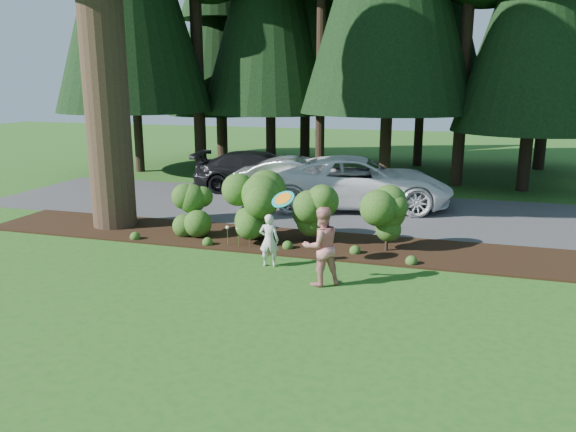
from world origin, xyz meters
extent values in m
plane|color=#215418|center=(0.00, 0.00, 0.00)|extent=(80.00, 80.00, 0.00)
cube|color=black|center=(0.00, 3.25, 0.03)|extent=(16.00, 2.50, 0.05)
cube|color=#38383A|center=(0.00, 7.50, 0.01)|extent=(22.00, 6.00, 0.03)
cylinder|color=black|center=(-4.60, 3.40, 6.00)|extent=(1.24, 1.24, 12.00)
sphere|color=#244916|center=(-2.00, 3.20, 0.66)|extent=(1.08, 1.08, 1.08)
cylinder|color=black|center=(-2.00, 3.20, 0.15)|extent=(0.08, 0.08, 0.30)
sphere|color=#244916|center=(-0.20, 3.00, 0.94)|extent=(1.35, 1.35, 1.35)
cylinder|color=black|center=(-0.20, 3.00, 0.15)|extent=(0.08, 0.08, 0.30)
sphere|color=#244916|center=(1.60, 3.30, 0.83)|extent=(1.26, 1.26, 1.26)
cylinder|color=black|center=(1.60, 3.30, 0.15)|extent=(0.08, 0.08, 0.30)
sphere|color=#244916|center=(3.40, 3.10, 0.72)|extent=(1.17, 1.17, 1.17)
cylinder|color=black|center=(3.40, 3.10, 0.15)|extent=(0.08, 0.08, 0.30)
cylinder|color=#244916|center=(-0.60, 2.40, 0.25)|extent=(0.01, 0.01, 0.50)
sphere|color=white|center=(-0.60, 2.40, 0.52)|extent=(0.09, 0.09, 0.09)
cylinder|color=#244916|center=(-0.30, 2.40, 0.25)|extent=(0.01, 0.01, 0.50)
sphere|color=white|center=(-0.30, 2.40, 0.52)|extent=(0.09, 0.09, 0.09)
cylinder|color=#244916|center=(0.00, 2.40, 0.25)|extent=(0.01, 0.01, 0.50)
sphere|color=white|center=(0.00, 2.40, 0.52)|extent=(0.09, 0.09, 0.09)
cylinder|color=black|center=(-9.50, 14.00, 4.90)|extent=(0.50, 0.50, 9.80)
cone|color=black|center=(-9.50, 14.00, 7.70)|extent=(6.16, 6.16, 10.50)
cylinder|color=black|center=(-7.00, 14.50, 4.55)|extent=(0.50, 0.50, 9.10)
cylinder|color=black|center=(-4.00, 15.00, 5.25)|extent=(0.50, 0.50, 10.50)
cylinder|color=black|center=(-1.00, 13.50, 4.38)|extent=(0.50, 0.50, 8.75)
cylinder|color=black|center=(2.00, 14.50, 5.60)|extent=(0.50, 0.50, 11.20)
cylinder|color=black|center=(5.00, 15.50, 4.72)|extent=(0.50, 0.50, 9.45)
cylinder|color=black|center=(7.50, 14.00, 5.42)|extent=(0.50, 0.50, 10.85)
cylinder|color=black|center=(-8.00, 18.50, 5.60)|extent=(0.50, 0.50, 11.20)
cylinder|color=black|center=(-2.50, 18.00, 5.25)|extent=(0.50, 0.50, 10.50)
cylinder|color=black|center=(3.50, 19.00, 5.95)|extent=(0.50, 0.50, 11.90)
cylinder|color=black|center=(8.50, 18.50, 5.07)|extent=(0.50, 0.50, 10.15)
imported|color=silver|center=(-0.16, 8.16, 0.80)|extent=(4.88, 2.27, 1.55)
imported|color=white|center=(1.85, 7.93, 0.89)|extent=(6.63, 4.02, 1.72)
imported|color=black|center=(-2.27, 9.80, 0.79)|extent=(5.47, 2.80, 1.52)
imported|color=silver|center=(0.93, 1.23, 0.62)|extent=(0.49, 0.36, 1.24)
imported|color=red|center=(2.36, 0.39, 0.84)|extent=(1.03, 0.99, 1.68)
cylinder|color=teal|center=(1.26, 1.25, 1.60)|extent=(0.60, 0.48, 0.42)
cylinder|color=orange|center=(1.26, 1.25, 1.61)|extent=(0.42, 0.34, 0.30)
camera|label=1|loc=(4.92, -10.54, 4.17)|focal=35.00mm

